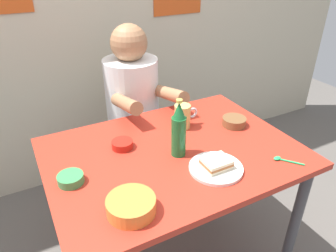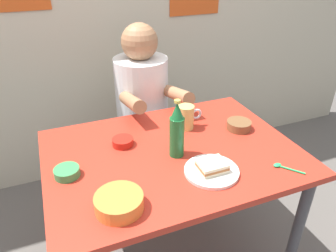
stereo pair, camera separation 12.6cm
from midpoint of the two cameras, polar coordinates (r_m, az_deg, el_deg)
The scene contains 12 objects.
dining_table at distance 1.45m, azimuth 3.25°, elevation -7.61°, with size 1.10×0.80×0.74m.
stool at distance 2.12m, azimuth -2.63°, elevation -4.07°, with size 0.34×0.34×0.45m.
person_seated at distance 1.91m, azimuth -2.80°, elevation 6.19°, with size 0.33×0.56×0.72m.
plate_orange at distance 1.29m, azimuth 10.72°, elevation -8.11°, with size 0.22×0.22×0.01m, color silver.
sandwich at distance 1.28m, azimuth 10.82°, elevation -7.22°, with size 0.11×0.09×0.04m.
beer_mug at distance 1.55m, azimuth 5.69°, elevation 1.58°, with size 0.13×0.08×0.12m.
beer_bottle at distance 1.31m, azimuth 4.38°, elevation -1.02°, with size 0.06×0.06×0.26m.
sambal_bowl_red at distance 1.43m, azimuth -5.73°, elevation -2.88°, with size 0.10×0.10×0.03m.
condiment_bowl_brown at distance 1.60m, azimuth 14.97°, elevation 0.17°, with size 0.12×0.12×0.04m.
soup_bowl_orange at distance 1.11m, azimuth -5.58°, elevation -13.64°, with size 0.17×0.17×0.05m.
dip_bowl_green at distance 1.29m, azimuth -15.21°, elevation -8.12°, with size 0.10×0.10×0.03m.
spoon at distance 1.40m, azimuth 22.60°, elevation -6.94°, with size 0.09×0.10×0.01m.
Camera 2 is at (-0.45, -1.07, 1.53)m, focal length 33.60 mm.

